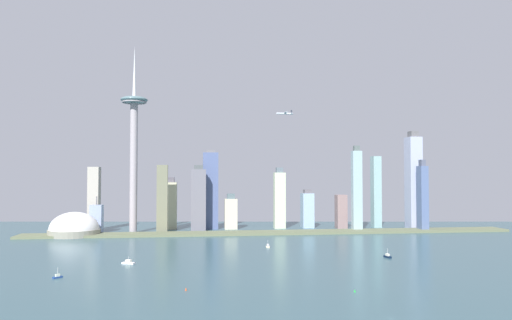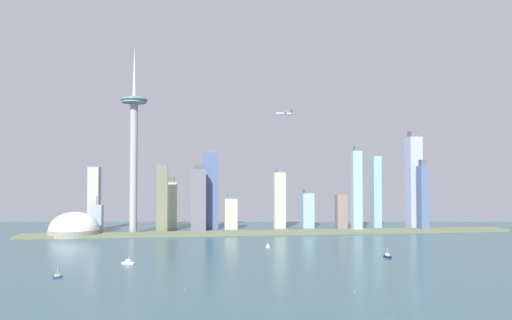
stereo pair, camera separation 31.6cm
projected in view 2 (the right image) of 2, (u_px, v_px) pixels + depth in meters
ground_plane at (390, 318)px, 318.81m from camera, size 6000.00×6000.00×0.00m
waterfront_pier at (274, 233)px, 789.37m from camera, size 808.80×46.62×3.71m
observation_tower at (134, 133)px, 803.70m from camera, size 45.38×45.38×315.99m
stadium_dome at (74, 230)px, 759.67m from camera, size 80.46×80.46×54.77m
skyscraper_0 at (280, 199)px, 873.69m from camera, size 20.15×17.54×110.84m
skyscraper_1 at (414, 182)px, 864.05m from camera, size 22.86×27.81×176.57m
skyscraper_2 at (97, 219)px, 802.12m from camera, size 19.24×21.87×61.09m
skyscraper_3 at (357, 190)px, 827.19m from camera, size 16.39×12.66×147.97m
skyscraper_4 at (307, 210)px, 883.42m from camera, size 20.73×25.82×70.10m
skyscraper_5 at (376, 192)px, 892.04m from camera, size 14.98×18.63×132.24m
skyscraper_6 at (94, 199)px, 834.37m from camera, size 18.63×24.00×111.18m
skyscraper_7 at (423, 197)px, 828.94m from camera, size 13.33×19.35×123.62m
skyscraper_8 at (341, 211)px, 873.30m from camera, size 18.38×20.21×60.88m
skyscraper_9 at (210, 190)px, 864.28m from camera, size 27.39×21.23×142.45m
skyscraper_10 at (198, 199)px, 829.11m from camera, size 25.62×13.22×114.35m
skyscraper_11 at (231, 213)px, 859.67m from camera, size 22.53×17.41×63.59m
skyscraper_12 at (162, 199)px, 807.18m from camera, size 18.11×12.01×114.00m
skyscraper_13 at (171, 205)px, 863.34m from camera, size 21.62×26.46×93.10m
boat_0 at (57, 277)px, 444.79m from camera, size 8.45×8.44×9.87m
boat_1 at (387, 256)px, 555.46m from camera, size 6.20×11.48×10.71m
boat_2 at (268, 246)px, 637.23m from camera, size 5.56×12.12×9.50m
boat_3 at (128, 262)px, 516.99m from camera, size 14.99×10.22×7.91m
channel_buoy_0 at (186, 289)px, 395.81m from camera, size 1.43×1.43×2.84m
channel_buoy_1 at (355, 291)px, 390.85m from camera, size 1.53×1.53×2.26m
airplane at (285, 113)px, 816.81m from camera, size 29.05×29.59×7.82m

